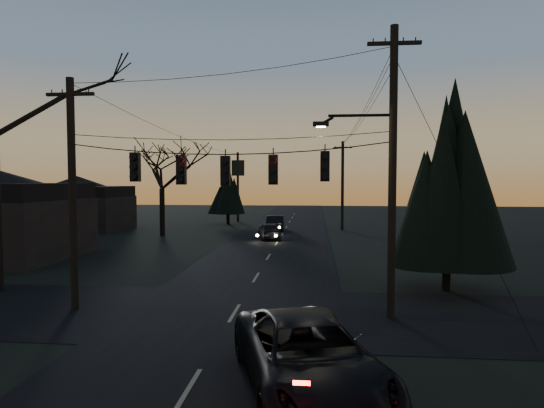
# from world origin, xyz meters

# --- Properties ---
(main_road) EXTENTS (8.00, 120.00, 0.02)m
(main_road) POSITION_xyz_m (0.00, 20.00, 0.01)
(main_road) COLOR black
(main_road) RESTS_ON ground
(cross_road) EXTENTS (60.00, 7.00, 0.02)m
(cross_road) POSITION_xyz_m (0.00, 10.00, 0.01)
(cross_road) COLOR black
(cross_road) RESTS_ON ground
(utility_pole_right) EXTENTS (5.00, 0.30, 10.00)m
(utility_pole_right) POSITION_xyz_m (5.50, 10.00, 0.00)
(utility_pole_right) COLOR black
(utility_pole_right) RESTS_ON ground
(utility_pole_left) EXTENTS (1.80, 0.30, 8.50)m
(utility_pole_left) POSITION_xyz_m (-6.00, 10.00, 0.00)
(utility_pole_left) COLOR black
(utility_pole_left) RESTS_ON ground
(utility_pole_far_r) EXTENTS (1.80, 0.30, 8.50)m
(utility_pole_far_r) POSITION_xyz_m (5.50, 38.00, 0.00)
(utility_pole_far_r) COLOR black
(utility_pole_far_r) RESTS_ON ground
(utility_pole_far_l) EXTENTS (0.30, 0.30, 8.00)m
(utility_pole_far_l) POSITION_xyz_m (-6.00, 46.00, 0.00)
(utility_pole_far_l) COLOR black
(utility_pole_far_l) RESTS_ON ground
(span_signal_assembly) EXTENTS (11.50, 0.44, 1.65)m
(span_signal_assembly) POSITION_xyz_m (-0.24, 10.00, 5.20)
(span_signal_assembly) COLOR black
(span_signal_assembly) RESTS_ON ground
(evergreen_right) EXTENTS (4.24, 4.24, 8.86)m
(evergreen_right) POSITION_xyz_m (8.55, 14.23, 5.02)
(evergreen_right) COLOR black
(evergreen_right) RESTS_ON ground
(bare_tree_dist) EXTENTS (7.71, 7.71, 8.10)m
(bare_tree_dist) POSITION_xyz_m (-10.24, 32.11, 5.66)
(bare_tree_dist) COLOR black
(bare_tree_dist) RESTS_ON ground
(evergreen_dist) EXTENTS (3.60, 3.60, 5.90)m
(evergreen_dist) POSITION_xyz_m (-6.54, 42.76, 3.54)
(evergreen_dist) COLOR black
(evergreen_dist) RESTS_ON ground
(house_left_far) EXTENTS (9.00, 7.00, 5.20)m
(house_left_far) POSITION_xyz_m (-20.00, 36.00, 2.60)
(house_left_far) COLOR black
(house_left_far) RESTS_ON ground
(suv_near) EXTENTS (4.31, 6.45, 1.64)m
(suv_near) POSITION_xyz_m (2.71, 4.14, 0.82)
(suv_near) COLOR black
(suv_near) RESTS_ON ground
(sedan_oncoming_a) EXTENTS (2.47, 4.25, 1.36)m
(sedan_oncoming_a) POSITION_xyz_m (-0.81, 30.62, 0.68)
(sedan_oncoming_a) COLOR black
(sedan_oncoming_a) RESTS_ON ground
(sedan_oncoming_b) EXTENTS (1.71, 4.50, 1.46)m
(sedan_oncoming_b) POSITION_xyz_m (-0.80, 36.56, 0.73)
(sedan_oncoming_b) COLOR black
(sedan_oncoming_b) RESTS_ON ground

